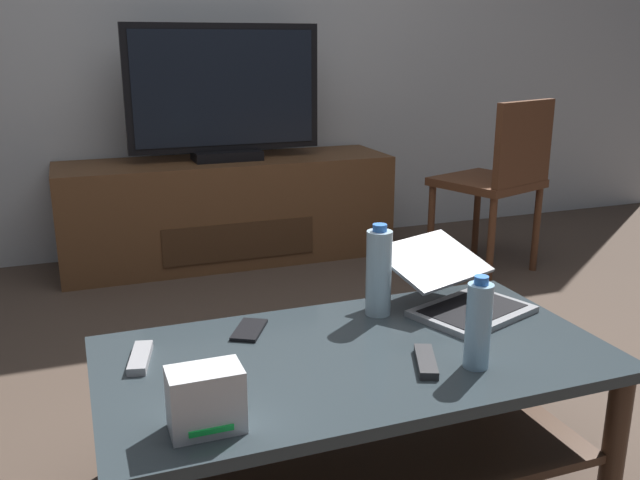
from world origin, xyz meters
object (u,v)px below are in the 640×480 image
at_px(coffee_table, 355,395).
at_px(laptop, 456,290).
at_px(television, 225,96).
at_px(media_cabinet, 229,210).
at_px(dining_chair, 500,175).
at_px(water_bottle_far, 379,272).
at_px(tv_remote, 140,358).
at_px(soundbar_remote, 426,361).
at_px(router_box, 206,400).
at_px(water_bottle_near, 478,325).
at_px(cell_phone, 249,330).

xyz_separation_m(coffee_table, laptop, (0.39, 0.17, 0.18)).
bearing_deg(television, media_cabinet, 90.00).
bearing_deg(dining_chair, water_bottle_far, -136.08).
height_order(water_bottle_far, tv_remote, water_bottle_far).
distance_m(laptop, water_bottle_far, 0.25).
bearing_deg(television, soundbar_remote, -90.59).
bearing_deg(router_box, media_cabinet, 76.01).
height_order(media_cabinet, laptop, laptop).
xyz_separation_m(water_bottle_near, soundbar_remote, (-0.11, 0.05, -0.10)).
relative_size(media_cabinet, cell_phone, 12.51).
distance_m(media_cabinet, dining_chair, 1.43).
height_order(dining_chair, tv_remote, dining_chair).
bearing_deg(cell_phone, water_bottle_far, 28.70).
distance_m(laptop, cell_phone, 0.62).
relative_size(coffee_table, cell_phone, 9.12).
bearing_deg(water_bottle_near, television, 92.22).
height_order(laptop, soundbar_remote, laptop).
height_order(television, dining_chair, television).
bearing_deg(media_cabinet, water_bottle_far, -89.79).
distance_m(dining_chair, laptop, 1.56).
relative_size(coffee_table, router_box, 8.60).
height_order(media_cabinet, water_bottle_near, water_bottle_near).
bearing_deg(cell_phone, router_box, -85.21).
bearing_deg(media_cabinet, cell_phone, -101.28).
bearing_deg(television, water_bottle_far, -89.79).
bearing_deg(dining_chair, media_cabinet, 149.98).
bearing_deg(water_bottle_far, tv_remote, -173.60).
bearing_deg(media_cabinet, television, -90.00).
xyz_separation_m(water_bottle_far, soundbar_remote, (-0.03, -0.34, -0.12)).
bearing_deg(water_bottle_near, dining_chair, 53.88).
relative_size(cell_phone, soundbar_remote, 0.88).
xyz_separation_m(television, water_bottle_far, (0.01, -1.85, -0.36)).
height_order(coffee_table, cell_phone, cell_phone).
bearing_deg(media_cabinet, dining_chair, -30.02).
xyz_separation_m(media_cabinet, tv_remote, (-0.67, -1.95, 0.13)).
distance_m(dining_chair, water_bottle_far, 1.69).
xyz_separation_m(media_cabinet, water_bottle_far, (0.01, -1.88, 0.25)).
xyz_separation_m(coffee_table, water_bottle_near, (0.24, -0.17, 0.23)).
distance_m(media_cabinet, router_box, 2.39).
bearing_deg(dining_chair, soundbar_remote, -129.54).
distance_m(router_box, water_bottle_far, 0.73).
xyz_separation_m(television, laptop, (0.24, -1.90, -0.43)).
xyz_separation_m(laptop, water_bottle_near, (-0.15, -0.34, 0.05)).
distance_m(laptop, soundbar_remote, 0.40).
relative_size(laptop, router_box, 3.14).
bearing_deg(soundbar_remote, laptop, 71.37).
xyz_separation_m(laptop, router_box, (-0.81, -0.39, 0.01)).
bearing_deg(water_bottle_near, coffee_table, 144.41).
bearing_deg(water_bottle_far, router_box, -143.29).
bearing_deg(tv_remote, media_cabinet, 84.38).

